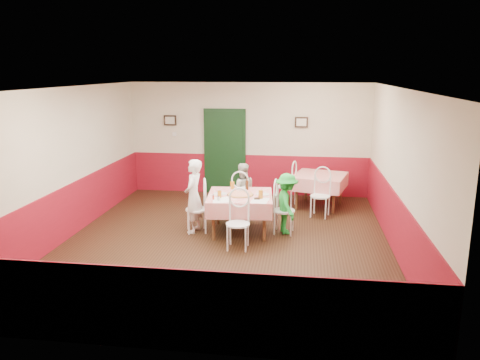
# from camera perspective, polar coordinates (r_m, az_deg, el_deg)

# --- Properties ---
(floor) EXTENTS (7.00, 7.00, 0.00)m
(floor) POSITION_cam_1_polar(r_m,az_deg,el_deg) (8.74, -1.68, -7.48)
(floor) COLOR black
(floor) RESTS_ON ground
(ceiling) EXTENTS (7.00, 7.00, 0.00)m
(ceiling) POSITION_cam_1_polar(r_m,az_deg,el_deg) (8.18, -1.81, 11.18)
(ceiling) COLOR white
(ceiling) RESTS_ON back_wall
(back_wall) EXTENTS (6.00, 0.10, 2.80)m
(back_wall) POSITION_cam_1_polar(r_m,az_deg,el_deg) (11.76, 1.07, 5.00)
(back_wall) COLOR beige
(back_wall) RESTS_ON ground
(front_wall) EXTENTS (6.00, 0.10, 2.80)m
(front_wall) POSITION_cam_1_polar(r_m,az_deg,el_deg) (5.05, -8.31, -6.57)
(front_wall) COLOR beige
(front_wall) RESTS_ON ground
(left_wall) EXTENTS (0.10, 7.00, 2.80)m
(left_wall) POSITION_cam_1_polar(r_m,az_deg,el_deg) (9.32, -20.27, 1.95)
(left_wall) COLOR beige
(left_wall) RESTS_ON ground
(right_wall) EXTENTS (0.10, 7.00, 2.80)m
(right_wall) POSITION_cam_1_polar(r_m,az_deg,el_deg) (8.40, 18.88, 0.88)
(right_wall) COLOR beige
(right_wall) RESTS_ON ground
(wainscot_back) EXTENTS (6.00, 0.03, 1.00)m
(wainscot_back) POSITION_cam_1_polar(r_m,az_deg,el_deg) (11.91, 1.04, 0.70)
(wainscot_back) COLOR maroon
(wainscot_back) RESTS_ON ground
(wainscot_front) EXTENTS (6.00, 0.03, 1.00)m
(wainscot_front) POSITION_cam_1_polar(r_m,az_deg,el_deg) (5.44, -7.94, -15.47)
(wainscot_front) COLOR maroon
(wainscot_front) RESTS_ON ground
(wainscot_left) EXTENTS (0.03, 7.00, 1.00)m
(wainscot_left) POSITION_cam_1_polar(r_m,az_deg,el_deg) (9.52, -19.76, -3.37)
(wainscot_left) COLOR maroon
(wainscot_left) RESTS_ON ground
(wainscot_right) EXTENTS (0.03, 7.00, 1.00)m
(wainscot_right) POSITION_cam_1_polar(r_m,az_deg,el_deg) (8.63, 18.34, -4.96)
(wainscot_right) COLOR maroon
(wainscot_right) RESTS_ON ground
(door) EXTENTS (0.96, 0.06, 2.10)m
(door) POSITION_cam_1_polar(r_m,az_deg,el_deg) (11.85, -1.86, 3.34)
(door) COLOR black
(door) RESTS_ON ground
(picture_left) EXTENTS (0.32, 0.03, 0.26)m
(picture_left) POSITION_cam_1_polar(r_m,az_deg,el_deg) (12.05, -8.51, 7.21)
(picture_left) COLOR black
(picture_left) RESTS_ON back_wall
(picture_right) EXTENTS (0.32, 0.03, 0.26)m
(picture_right) POSITION_cam_1_polar(r_m,az_deg,el_deg) (11.58, 7.50, 7.00)
(picture_right) COLOR black
(picture_right) RESTS_ON back_wall
(thermostat) EXTENTS (0.10, 0.03, 0.10)m
(thermostat) POSITION_cam_1_polar(r_m,az_deg,el_deg) (12.07, -8.00, 5.56)
(thermostat) COLOR white
(thermostat) RESTS_ON back_wall
(main_table) EXTENTS (1.33, 1.33, 0.77)m
(main_table) POSITION_cam_1_polar(r_m,az_deg,el_deg) (9.10, 0.00, -4.14)
(main_table) COLOR red
(main_table) RESTS_ON ground
(second_table) EXTENTS (1.37, 1.37, 0.77)m
(second_table) POSITION_cam_1_polar(r_m,az_deg,el_deg) (10.94, 9.63, -1.32)
(second_table) COLOR red
(second_table) RESTS_ON ground
(chair_left) EXTENTS (0.52, 0.52, 0.90)m
(chair_left) POSITION_cam_1_polar(r_m,az_deg,el_deg) (9.15, -5.34, -3.60)
(chair_left) COLOR white
(chair_left) RESTS_ON ground
(chair_right) EXTENTS (0.46, 0.46, 0.90)m
(chair_right) POSITION_cam_1_polar(r_m,az_deg,el_deg) (9.08, 5.38, -3.74)
(chair_right) COLOR white
(chair_right) RESTS_ON ground
(chair_far) EXTENTS (0.46, 0.46, 0.90)m
(chair_far) POSITION_cam_1_polar(r_m,az_deg,el_deg) (9.89, 0.22, -2.25)
(chair_far) COLOR white
(chair_far) RESTS_ON ground
(chair_near) EXTENTS (0.42, 0.42, 0.90)m
(chair_near) POSITION_cam_1_polar(r_m,az_deg,el_deg) (8.27, -0.26, -5.41)
(chair_near) COLOR white
(chair_near) RESTS_ON ground
(chair_second_a) EXTENTS (0.51, 0.51, 0.90)m
(chair_second_a) POSITION_cam_1_polar(r_m,az_deg,el_deg) (10.92, 5.71, -0.81)
(chair_second_a) COLOR white
(chair_second_a) RESTS_ON ground
(chair_second_b) EXTENTS (0.51, 0.51, 0.90)m
(chair_second_b) POSITION_cam_1_polar(r_m,az_deg,el_deg) (10.19, 9.77, -1.97)
(chair_second_b) COLOR white
(chair_second_b) RESTS_ON ground
(pizza) EXTENTS (0.53, 0.53, 0.03)m
(pizza) POSITION_cam_1_polar(r_m,az_deg,el_deg) (8.95, 0.03, -1.75)
(pizza) COLOR #B74723
(pizza) RESTS_ON main_table
(plate_left) EXTENTS (0.27, 0.27, 0.01)m
(plate_left) POSITION_cam_1_polar(r_m,az_deg,el_deg) (9.03, -2.49, -1.69)
(plate_left) COLOR white
(plate_left) RESTS_ON main_table
(plate_right) EXTENTS (0.27, 0.27, 0.01)m
(plate_right) POSITION_cam_1_polar(r_m,az_deg,el_deg) (8.99, 2.80, -1.76)
(plate_right) COLOR white
(plate_right) RESTS_ON main_table
(plate_far) EXTENTS (0.27, 0.27, 0.01)m
(plate_far) POSITION_cam_1_polar(r_m,az_deg,el_deg) (9.40, 0.23, -1.07)
(plate_far) COLOR white
(plate_far) RESTS_ON main_table
(glass_a) EXTENTS (0.08, 0.08, 0.14)m
(glass_a) POSITION_cam_1_polar(r_m,az_deg,el_deg) (8.76, -2.52, -1.76)
(glass_a) COLOR #BF7219
(glass_a) RESTS_ON main_table
(glass_b) EXTENTS (0.09, 0.09, 0.16)m
(glass_b) POSITION_cam_1_polar(r_m,az_deg,el_deg) (8.72, 2.54, -1.76)
(glass_b) COLOR #BF7219
(glass_b) RESTS_ON main_table
(glass_c) EXTENTS (0.09, 0.09, 0.15)m
(glass_c) POSITION_cam_1_polar(r_m,az_deg,el_deg) (9.39, -0.94, -0.66)
(glass_c) COLOR #BF7219
(glass_c) RESTS_ON main_table
(beer_bottle) EXTENTS (0.07, 0.07, 0.22)m
(beer_bottle) POSITION_cam_1_polar(r_m,az_deg,el_deg) (9.34, 0.85, -0.51)
(beer_bottle) COLOR #381C0A
(beer_bottle) RESTS_ON main_table
(shaker_a) EXTENTS (0.04, 0.04, 0.09)m
(shaker_a) POSITION_cam_1_polar(r_m,az_deg,el_deg) (8.60, -2.74, -2.20)
(shaker_a) COLOR silver
(shaker_a) RESTS_ON main_table
(shaker_b) EXTENTS (0.04, 0.04, 0.09)m
(shaker_b) POSITION_cam_1_polar(r_m,az_deg,el_deg) (8.56, -2.57, -2.28)
(shaker_b) COLOR silver
(shaker_b) RESTS_ON main_table
(shaker_c) EXTENTS (0.04, 0.04, 0.09)m
(shaker_c) POSITION_cam_1_polar(r_m,az_deg,el_deg) (8.65, -3.26, -2.12)
(shaker_c) COLOR #B23319
(shaker_c) RESTS_ON main_table
(menu_left) EXTENTS (0.38, 0.46, 0.00)m
(menu_left) POSITION_cam_1_polar(r_m,az_deg,el_deg) (8.64, -2.35, -2.42)
(menu_left) COLOR white
(menu_left) RESTS_ON main_table
(menu_right) EXTENTS (0.35, 0.43, 0.00)m
(menu_right) POSITION_cam_1_polar(r_m,az_deg,el_deg) (8.60, 2.46, -2.50)
(menu_right) COLOR white
(menu_right) RESTS_ON main_table
(wallet) EXTENTS (0.12, 0.10, 0.02)m
(wallet) POSITION_cam_1_polar(r_m,az_deg,el_deg) (8.69, 2.08, -2.27)
(wallet) COLOR black
(wallet) RESTS_ON main_table
(diner_left) EXTENTS (0.40, 0.56, 1.44)m
(diner_left) POSITION_cam_1_polar(r_m,az_deg,el_deg) (9.08, -5.68, -1.97)
(diner_left) COLOR gray
(diner_left) RESTS_ON ground
(diner_far) EXTENTS (0.67, 0.58, 1.20)m
(diner_far) POSITION_cam_1_polar(r_m,az_deg,el_deg) (9.90, 0.23, -1.34)
(diner_far) COLOR gray
(diner_far) RESTS_ON ground
(diner_right) EXTENTS (0.63, 0.86, 1.18)m
(diner_right) POSITION_cam_1_polar(r_m,az_deg,el_deg) (9.04, 5.71, -2.89)
(diner_right) COLOR gray
(diner_right) RESTS_ON ground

